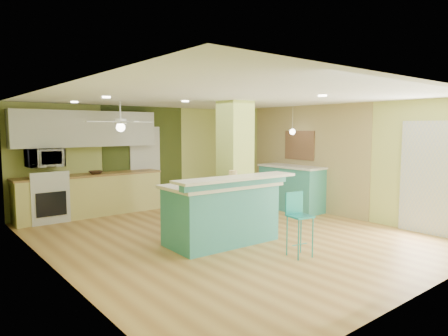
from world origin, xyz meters
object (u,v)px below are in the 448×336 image
at_px(side_counter, 292,188).
at_px(fruit_bowl, 96,173).
at_px(peninsula, 222,211).
at_px(bar_stool, 297,214).
at_px(canister, 233,175).

height_order(side_counter, fruit_bowl, side_counter).
bearing_deg(side_counter, peninsula, -159.83).
bearing_deg(bar_stool, peninsula, 120.30).
relative_size(peninsula, side_counter, 1.34).
relative_size(bar_stool, fruit_bowl, 3.22).
height_order(bar_stool, fruit_bowl, fruit_bowl).
bearing_deg(canister, peninsula, -155.58).
xyz_separation_m(fruit_bowl, canister, (1.26, -3.26, 0.14)).
xyz_separation_m(peninsula, bar_stool, (0.47, -1.27, 0.11)).
relative_size(side_counter, canister, 9.13).
bearing_deg(peninsula, side_counter, 22.17).
bearing_deg(canister, side_counter, 19.49).
relative_size(bar_stool, side_counter, 0.59).
relative_size(side_counter, fruit_bowl, 5.44).
distance_m(peninsula, canister, 0.73).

